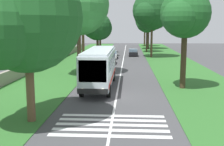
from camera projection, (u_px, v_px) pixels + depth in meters
ground at (117, 96)px, 24.48m from camera, size 160.00×160.00×0.00m
grass_verge_left at (62, 69)px, 39.74m from camera, size 120.00×8.00×0.04m
grass_verge_right at (182, 70)px, 38.78m from camera, size 120.00×8.00×0.04m
centre_line at (121, 70)px, 39.26m from camera, size 110.00×0.16×0.01m
coach_bus at (100, 66)px, 27.76m from camera, size 11.16×2.62×3.73m
zebra_crossing at (111, 125)px, 17.35m from camera, size 4.05×6.80×0.01m
trailing_car_0 at (110, 60)px, 45.61m from camera, size 4.30×1.78×1.43m
trailing_car_1 at (112, 55)px, 53.52m from camera, size 4.30×1.78×1.43m
trailing_car_2 at (133, 53)px, 58.22m from camera, size 4.30×1.78×1.43m
roadside_tree_left_0 at (23, 21)px, 17.00m from camera, size 8.41×6.80×9.75m
roadside_tree_left_1 at (77, 6)px, 34.51m from camera, size 8.90×7.41×12.17m
roadside_tree_left_2 at (82, 12)px, 43.56m from camera, size 5.82×4.69×10.48m
roadside_tree_left_3 at (99, 29)px, 64.25m from camera, size 6.69×5.36×8.23m
roadside_tree_left_4 at (97, 27)px, 56.12m from camera, size 6.53×5.47×8.60m
roadside_tree_right_0 at (184, 15)px, 26.52m from camera, size 5.65×4.65×9.40m
roadside_tree_right_1 at (151, 11)px, 54.32m from camera, size 8.54×7.44×12.60m
roadside_tree_right_2 at (148, 19)px, 74.82m from camera, size 8.64×7.06×11.48m
roadside_tree_right_3 at (146, 23)px, 65.75m from camera, size 5.95×4.81×9.20m
roadside_tree_right_4 at (144, 20)px, 85.38m from camera, size 7.13×5.80×10.93m
utility_pole at (78, 42)px, 34.13m from camera, size 0.24×1.40×7.71m
roadside_wall at (48, 60)px, 44.76m from camera, size 70.00×0.40×1.31m
roadside_building at (27, 43)px, 50.04m from camera, size 12.19×8.72×6.10m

